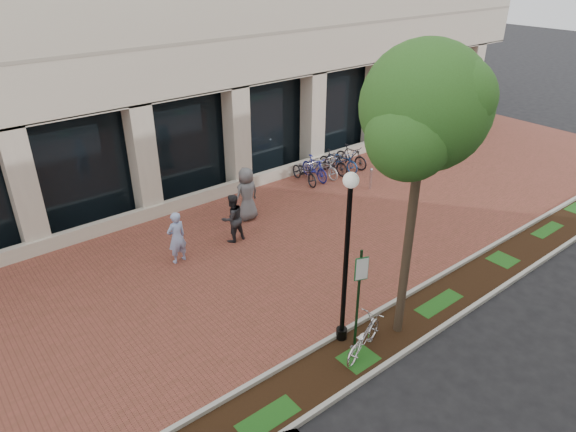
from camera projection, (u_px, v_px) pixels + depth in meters
ground at (272, 249)px, 16.96m from camera, size 120.00×120.00×0.00m
brick_plaza at (272, 249)px, 16.96m from camera, size 40.00×9.00×0.01m
planting_strip at (394, 331)px, 13.32m from camera, size 40.00×1.50×0.01m
curb_plaza_side at (372, 315)px, 13.81m from camera, size 40.00×0.12×0.12m
curb_street_side at (417, 344)px, 12.77m from camera, size 40.00×0.12×0.12m
parking_sign at (359, 288)px, 12.06m from camera, size 0.34×0.07×2.77m
lamppost at (347, 252)px, 11.89m from camera, size 0.36×0.36×4.56m
street_tree at (425, 115)px, 10.77m from camera, size 3.32×2.77×7.30m
locked_bicycle at (363, 337)px, 12.44m from camera, size 1.82×1.11×0.90m
pedestrian_left at (177, 237)px, 15.90m from camera, size 0.67×0.48×1.74m
pedestrian_mid at (232, 218)px, 17.09m from camera, size 0.84×0.66×1.70m
pedestrian_right at (247, 194)px, 18.43m from camera, size 1.01×0.69×1.99m
bollard at (371, 178)px, 21.04m from camera, size 0.12×0.12×0.91m
bike_rack_cluster at (328, 164)px, 22.33m from camera, size 3.53×1.85×1.04m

